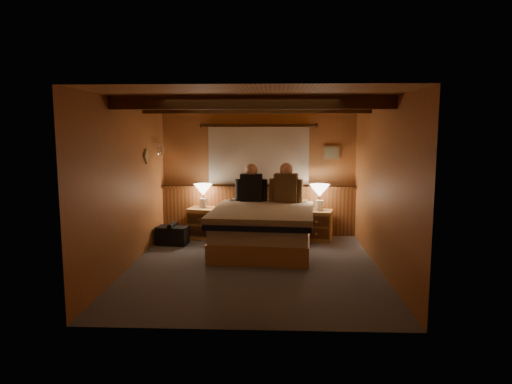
# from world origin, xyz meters

# --- Properties ---
(floor) EXTENTS (4.20, 4.20, 0.00)m
(floor) POSITION_xyz_m (0.00, 0.00, 0.00)
(floor) COLOR #545A64
(floor) RESTS_ON ground
(ceiling) EXTENTS (4.20, 4.20, 0.00)m
(ceiling) POSITION_xyz_m (0.00, 0.00, 2.40)
(ceiling) COLOR #C8884B
(ceiling) RESTS_ON wall_back
(wall_back) EXTENTS (3.60, 0.00, 3.60)m
(wall_back) POSITION_xyz_m (0.00, 2.10, 1.20)
(wall_back) COLOR #B77642
(wall_back) RESTS_ON floor
(wall_left) EXTENTS (0.00, 4.20, 4.20)m
(wall_left) POSITION_xyz_m (-1.80, 0.00, 1.20)
(wall_left) COLOR #B77642
(wall_left) RESTS_ON floor
(wall_right) EXTENTS (0.00, 4.20, 4.20)m
(wall_right) POSITION_xyz_m (1.80, 0.00, 1.20)
(wall_right) COLOR #B77642
(wall_right) RESTS_ON floor
(wall_front) EXTENTS (3.60, 0.00, 3.60)m
(wall_front) POSITION_xyz_m (0.00, -2.10, 1.20)
(wall_front) COLOR #B77642
(wall_front) RESTS_ON floor
(wainscot) EXTENTS (3.60, 0.23, 0.94)m
(wainscot) POSITION_xyz_m (0.00, 2.04, 0.49)
(wainscot) COLOR brown
(wainscot) RESTS_ON wall_back
(curtain_window) EXTENTS (2.18, 0.09, 1.11)m
(curtain_window) POSITION_xyz_m (0.00, 2.03, 1.52)
(curtain_window) COLOR #4E2E13
(curtain_window) RESTS_ON wall_back
(ceiling_beams) EXTENTS (3.60, 1.65, 0.16)m
(ceiling_beams) POSITION_xyz_m (0.00, 0.15, 2.31)
(ceiling_beams) COLOR #4E2E13
(ceiling_beams) RESTS_ON ceiling
(coat_rail) EXTENTS (0.05, 0.55, 0.24)m
(coat_rail) POSITION_xyz_m (-1.72, 1.58, 1.67)
(coat_rail) COLOR white
(coat_rail) RESTS_ON wall_left
(framed_print) EXTENTS (0.30, 0.04, 0.25)m
(framed_print) POSITION_xyz_m (1.35, 2.08, 1.55)
(framed_print) COLOR tan
(framed_print) RESTS_ON wall_back
(bed) EXTENTS (1.76, 2.19, 0.71)m
(bed) POSITION_xyz_m (0.12, 0.95, 0.37)
(bed) COLOR #AB8449
(bed) RESTS_ON floor
(nightstand_left) EXTENTS (0.59, 0.56, 0.56)m
(nightstand_left) POSITION_xyz_m (-1.00, 1.74, 0.28)
(nightstand_left) COLOR #AB8449
(nightstand_left) RESTS_ON floor
(nightstand_right) EXTENTS (0.57, 0.53, 0.54)m
(nightstand_right) POSITION_xyz_m (1.08, 1.69, 0.27)
(nightstand_right) COLOR #AB8449
(nightstand_right) RESTS_ON floor
(lamp_left) EXTENTS (0.33, 0.33, 0.43)m
(lamp_left) POSITION_xyz_m (-1.01, 1.78, 0.86)
(lamp_left) COLOR white
(lamp_left) RESTS_ON nightstand_left
(lamp_right) EXTENTS (0.36, 0.36, 0.47)m
(lamp_right) POSITION_xyz_m (1.10, 1.71, 0.87)
(lamp_right) COLOR white
(lamp_right) RESTS_ON nightstand_right
(person_left) EXTENTS (0.57, 0.23, 0.70)m
(person_left) POSITION_xyz_m (-0.12, 1.68, 0.98)
(person_left) COLOR black
(person_left) RESTS_ON bed
(person_right) EXTENTS (0.59, 0.30, 0.72)m
(person_right) POSITION_xyz_m (0.50, 1.58, 0.99)
(person_right) COLOR #4F381F
(person_right) RESTS_ON bed
(duffel_bag) EXTENTS (0.56, 0.37, 0.38)m
(duffel_bag) POSITION_xyz_m (-1.47, 1.26, 0.16)
(duffel_bag) COLOR black
(duffel_bag) RESTS_ON floor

